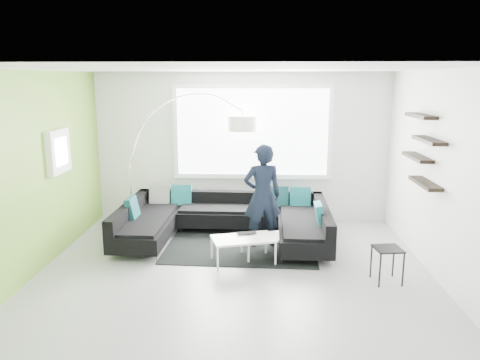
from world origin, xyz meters
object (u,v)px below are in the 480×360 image
at_px(arc_lamp, 129,164).
at_px(laptop, 247,234).
at_px(person, 262,196).
at_px(coffee_table, 255,247).
at_px(sectional_sofa, 225,222).
at_px(side_table, 387,265).

bearing_deg(arc_lamp, laptop, -35.75).
relative_size(person, laptop, 4.94).
xyz_separation_m(coffee_table, arc_lamp, (-2.22, 1.26, 1.03)).
distance_m(sectional_sofa, side_table, 2.74).
bearing_deg(arc_lamp, person, -20.75).
xyz_separation_m(sectional_sofa, person, (0.62, -0.19, 0.51)).
bearing_deg(sectional_sofa, person, -15.76).
relative_size(arc_lamp, laptop, 7.19).
height_order(arc_lamp, laptop, arc_lamp).
bearing_deg(coffee_table, side_table, -38.90).
bearing_deg(laptop, arc_lamp, 134.38).
height_order(coffee_table, arc_lamp, arc_lamp).
height_order(coffee_table, side_table, side_table).
distance_m(arc_lamp, side_table, 4.55).
distance_m(coffee_table, side_table, 1.91).
xyz_separation_m(coffee_table, side_table, (1.76, -0.74, 0.05)).
height_order(sectional_sofa, coffee_table, sectional_sofa).
relative_size(sectional_sofa, coffee_table, 2.97).
distance_m(side_table, person, 2.21).
xyz_separation_m(coffee_table, laptop, (-0.13, 0.01, 0.20)).
xyz_separation_m(arc_lamp, side_table, (3.98, -1.99, -0.98)).
xyz_separation_m(side_table, person, (-1.66, 1.33, 0.60)).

